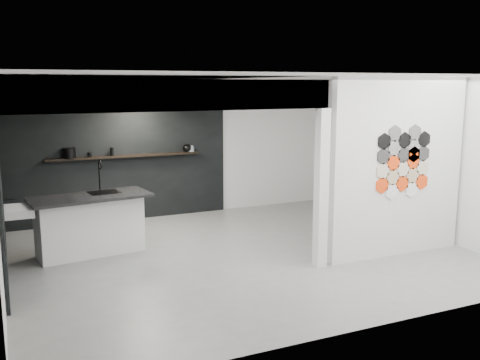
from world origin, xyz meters
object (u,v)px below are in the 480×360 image
object	(u,v)px
partition_panel	(398,168)
stockpot	(69,153)
kitchen_island	(90,224)
kettle	(187,148)
wall_basin	(19,211)
glass_bowl	(191,149)
glass_vase	(191,149)
utensil_cup	(89,155)
bottle_dark	(112,152)

from	to	relation	value
partition_panel	stockpot	size ratio (longest dim) A/B	11.95
kitchen_island	kettle	xyz separation A→B (m)	(2.27, 1.86, 0.90)
wall_basin	kitchen_island	distance (m)	1.11
partition_panel	glass_bowl	bearing A→B (deg)	118.33
kettle	glass_bowl	world-z (taller)	kettle
glass_vase	stockpot	bearing A→B (deg)	180.00
glass_bowl	glass_vase	bearing A→B (deg)	0.00
partition_panel	glass_vase	world-z (taller)	partition_panel
stockpot	glass_vase	size ratio (longest dim) A/B	1.83
partition_panel	glass_bowl	world-z (taller)	partition_panel
wall_basin	utensil_cup	world-z (taller)	utensil_cup
partition_panel	kitchen_island	bearing A→B (deg)	155.67
wall_basin	kettle	world-z (taller)	kettle
bottle_dark	utensil_cup	xyz separation A→B (m)	(-0.43, 0.00, -0.04)
partition_panel	wall_basin	bearing A→B (deg)	161.77
kitchen_island	bottle_dark	distance (m)	2.20
utensil_cup	bottle_dark	bearing A→B (deg)	0.00
wall_basin	kettle	xyz separation A→B (m)	(3.31, 2.07, 0.55)
bottle_dark	wall_basin	bearing A→B (deg)	-130.68
partition_panel	wall_basin	xyz separation A→B (m)	(-5.46, 1.80, -0.55)
bottle_dark	glass_vase	bearing A→B (deg)	0.00
glass_bowl	bottle_dark	xyz separation A→B (m)	(-1.61, 0.00, 0.03)
kettle	utensil_cup	bearing A→B (deg)	-160.63
wall_basin	glass_vase	xyz separation A→B (m)	(3.39, 2.07, 0.53)
glass_bowl	glass_vase	size ratio (longest dim) A/B	1.12
glass_bowl	bottle_dark	world-z (taller)	bottle_dark
wall_basin	stockpot	world-z (taller)	stockpot
partition_panel	wall_basin	world-z (taller)	partition_panel
glass_vase	bottle_dark	xyz separation A→B (m)	(-1.61, 0.00, 0.02)
stockpot	utensil_cup	bearing A→B (deg)	0.00
partition_panel	glass_bowl	size ratio (longest dim) A/B	19.52
kitchen_island	stockpot	world-z (taller)	stockpot
glass_bowl	glass_vase	xyz separation A→B (m)	(0.01, 0.00, 0.01)
glass_vase	bottle_dark	bearing A→B (deg)	180.00
glass_bowl	glass_vase	distance (m)	0.02
bottle_dark	partition_panel	bearing A→B (deg)	-46.33
stockpot	utensil_cup	xyz separation A→B (m)	(0.37, 0.00, -0.05)
kitchen_island	wall_basin	bearing A→B (deg)	-176.34
stockpot	glass_vase	xyz separation A→B (m)	(2.41, 0.00, -0.03)
partition_panel	glass_vase	size ratio (longest dim) A/B	21.86
stockpot	glass_vase	distance (m)	2.41
kettle	bottle_dark	bearing A→B (deg)	-160.63
utensil_cup	glass_bowl	bearing A→B (deg)	0.00
glass_bowl	bottle_dark	bearing A→B (deg)	180.00
stockpot	utensil_cup	distance (m)	0.37
wall_basin	glass_bowl	bearing A→B (deg)	31.41
utensil_cup	kitchen_island	bearing A→B (deg)	-99.61
stockpot	glass_bowl	bearing A→B (deg)	0.00
partition_panel	utensil_cup	size ratio (longest dim) A/B	31.75
wall_basin	utensil_cup	bearing A→B (deg)	56.83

